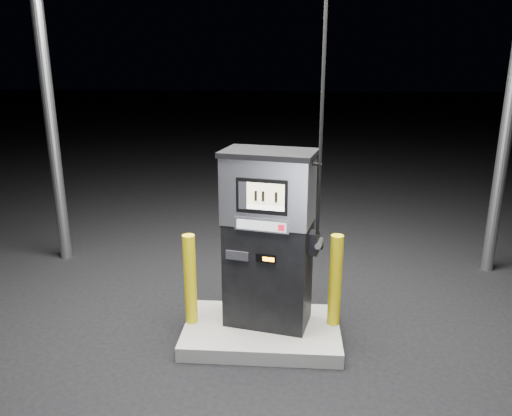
{
  "coord_description": "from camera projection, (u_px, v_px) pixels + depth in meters",
  "views": [
    {
      "loc": [
        0.27,
        -4.58,
        2.81
      ],
      "look_at": [
        -0.06,
        0.0,
        1.42
      ],
      "focal_mm": 35.0,
      "sensor_mm": 36.0,
      "label": 1
    }
  ],
  "objects": [
    {
      "name": "bollard_left",
      "position": [
        190.0,
        279.0,
        5.1
      ],
      "size": [
        0.14,
        0.14,
        0.96
      ],
      "primitive_type": "cylinder",
      "rotation": [
        0.0,
        0.0,
        0.07
      ],
      "color": "#CBB60B",
      "rests_on": "pump_island"
    },
    {
      "name": "ground",
      "position": [
        262.0,
        338.0,
        5.21
      ],
      "size": [
        80.0,
        80.0,
        0.0
      ],
      "primitive_type": "plane",
      "color": "black",
      "rests_on": "ground"
    },
    {
      "name": "pump_island",
      "position": [
        262.0,
        332.0,
        5.19
      ],
      "size": [
        1.6,
        1.0,
        0.15
      ],
      "primitive_type": "cube",
      "color": "slate",
      "rests_on": "ground"
    },
    {
      "name": "bollard_right",
      "position": [
        335.0,
        280.0,
        5.07
      ],
      "size": [
        0.16,
        0.16,
        0.97
      ],
      "primitive_type": "cylinder",
      "rotation": [
        0.0,
        0.0,
        0.23
      ],
      "color": "#CBB60B",
      "rests_on": "pump_island"
    },
    {
      "name": "fuel_dispenser",
      "position": [
        269.0,
        238.0,
        4.98
      ],
      "size": [
        1.04,
        0.71,
        3.76
      ],
      "rotation": [
        0.0,
        0.0,
        -0.21
      ],
      "color": "black",
      "rests_on": "pump_island"
    }
  ]
}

